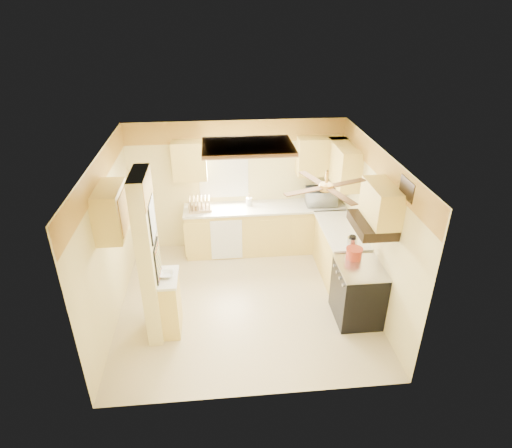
{
  "coord_description": "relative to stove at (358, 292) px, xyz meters",
  "views": [
    {
      "loc": [
        -0.37,
        -5.61,
        4.4
      ],
      "look_at": [
        0.21,
        0.35,
        1.24
      ],
      "focal_mm": 30.0,
      "sensor_mm": 36.0,
      "label": 1
    }
  ],
  "objects": [
    {
      "name": "kettle",
      "position": [
        -0.01,
        0.47,
        0.59
      ],
      "size": [
        0.16,
        0.16,
        0.24
      ],
      "color": "silver",
      "rests_on": "countertop_right"
    },
    {
      "name": "partition_column",
      "position": [
        -3.02,
        0.0,
        0.79
      ],
      "size": [
        0.2,
        0.7,
        2.5
      ],
      "primitive_type": "cube",
      "color": "#ECD990",
      "rests_on": "floor"
    },
    {
      "name": "ceiling_fan",
      "position": [
        -0.67,
        -0.15,
        1.83
      ],
      "size": [
        1.15,
        1.15,
        0.26
      ],
      "color": "gold",
      "rests_on": "ceiling"
    },
    {
      "name": "utensil_crock",
      "position": [
        -1.46,
        2.23,
        0.56
      ],
      "size": [
        0.11,
        0.11,
        0.23
      ],
      "color": "white",
      "rests_on": "countertop_back"
    },
    {
      "name": "upper_cab_over_stove",
      "position": [
        0.16,
        0.0,
        1.49
      ],
      "size": [
        0.35,
        0.76,
        0.52
      ],
      "primitive_type": "cube",
      "color": "#DDBF67",
      "rests_on": "wall_right"
    },
    {
      "name": "upper_cab_back_right",
      "position": [
        -0.12,
        2.27,
        1.39
      ],
      "size": [
        0.9,
        0.35,
        0.7
      ],
      "primitive_type": "cube",
      "color": "#DDBF67",
      "rests_on": "wall_back"
    },
    {
      "name": "ceiling_light_panel",
      "position": [
        -1.57,
        1.05,
        2.0
      ],
      "size": [
        1.35,
        0.95,
        0.06
      ],
      "color": "brown",
      "rests_on": "ceiling"
    },
    {
      "name": "lower_cabinets_back",
      "position": [
        -1.17,
        2.15,
        -0.01
      ],
      "size": [
        3.0,
        0.6,
        0.9
      ],
      "primitive_type": "cube",
      "color": "#DDBF67",
      "rests_on": "floor"
    },
    {
      "name": "window",
      "position": [
        -1.92,
        2.44,
        1.09
      ],
      "size": [
        0.92,
        0.02,
        1.02
      ],
      "color": "white",
      "rests_on": "wall_back"
    },
    {
      "name": "upper_cab_left_wall",
      "position": [
        -3.49,
        0.3,
        1.39
      ],
      "size": [
        0.35,
        0.75,
        0.7
      ],
      "primitive_type": "cube",
      "color": "#DDBF67",
      "rests_on": "wall_left"
    },
    {
      "name": "range_hood",
      "position": [
        0.07,
        0.0,
        1.16
      ],
      "size": [
        0.5,
        0.76,
        0.14
      ],
      "primitive_type": "cube",
      "color": "black",
      "rests_on": "upper_cab_over_stove"
    },
    {
      "name": "wallpaper_border",
      "position": [
        -1.67,
        2.43,
        1.84
      ],
      "size": [
        4.0,
        0.02,
        0.4
      ],
      "primitive_type": "cube",
      "color": "#FFC34B",
      "rests_on": "wall_back"
    },
    {
      "name": "wall_back",
      "position": [
        -1.67,
        2.45,
        0.79
      ],
      "size": [
        4.0,
        0.0,
        4.0
      ],
      "primitive_type": "plane",
      "rotation": [
        1.57,
        0.0,
        0.0
      ],
      "color": "#ECD990",
      "rests_on": "floor"
    },
    {
      "name": "wall_left",
      "position": [
        -3.67,
        0.55,
        0.79
      ],
      "size": [
        0.0,
        3.8,
        3.8
      ],
      "primitive_type": "plane",
      "rotation": [
        1.57,
        0.0,
        1.57
      ],
      "color": "#ECD990",
      "rests_on": "floor"
    },
    {
      "name": "stove",
      "position": [
        0.0,
        0.0,
        0.0
      ],
      "size": [
        0.68,
        0.77,
        0.92
      ],
      "color": "black",
      "rests_on": "floor"
    },
    {
      "name": "wall_front",
      "position": [
        -1.67,
        -1.35,
        0.79
      ],
      "size": [
        4.0,
        0.0,
        4.0
      ],
      "primitive_type": "plane",
      "rotation": [
        -1.57,
        0.0,
        0.0
      ],
      "color": "#ECD990",
      "rests_on": "floor"
    },
    {
      "name": "ledge_top",
      "position": [
        -2.8,
        0.0,
        0.46
      ],
      "size": [
        0.28,
        0.58,
        0.04
      ],
      "primitive_type": "cube",
      "color": "silver",
      "rests_on": "partition_ledge"
    },
    {
      "name": "upper_cab_right",
      "position": [
        0.16,
        1.8,
        1.39
      ],
      "size": [
        0.35,
        1.0,
        0.7
      ],
      "primitive_type": "cube",
      "color": "#DDBF67",
      "rests_on": "wall_right"
    },
    {
      "name": "countertop_right",
      "position": [
        0.02,
        1.15,
        0.46
      ],
      "size": [
        0.64,
        1.44,
        0.04
      ],
      "primitive_type": "cube",
      "color": "silver",
      "rests_on": "lower_cabinets_right"
    },
    {
      "name": "lower_cabinets_right",
      "position": [
        0.03,
        1.15,
        -0.01
      ],
      "size": [
        0.6,
        1.4,
        0.9
      ],
      "primitive_type": "cube",
      "color": "#DDBF67",
      "rests_on": "floor"
    },
    {
      "name": "microwave",
      "position": [
        -0.1,
        2.14,
        0.64
      ],
      "size": [
        0.59,
        0.41,
        0.31
      ],
      "primitive_type": "imported",
      "rotation": [
        0.0,
        0.0,
        3.09
      ],
      "color": "white",
      "rests_on": "countertop_back"
    },
    {
      "name": "floor",
      "position": [
        -1.67,
        0.55,
        -0.46
      ],
      "size": [
        4.0,
        4.0,
        0.0
      ],
      "primitive_type": "plane",
      "color": "#C9B28B",
      "rests_on": "ground"
    },
    {
      "name": "dutch_oven",
      "position": [
        -0.04,
        0.26,
        0.54
      ],
      "size": [
        0.25,
        0.25,
        0.17
      ],
      "color": "#A7301B",
      "rests_on": "stove"
    },
    {
      "name": "upper_cab_back_left",
      "position": [
        -2.52,
        2.27,
        1.39
      ],
      "size": [
        0.6,
        0.35,
        0.7
      ],
      "primitive_type": "cube",
      "color": "#DDBF67",
      "rests_on": "wall_back"
    },
    {
      "name": "dishwasher_panel",
      "position": [
        -1.92,
        1.84,
        -0.03
      ],
      "size": [
        0.58,
        0.02,
        0.8
      ],
      "primitive_type": "cube",
      "color": "white",
      "rests_on": "lower_cabinets_back"
    },
    {
      "name": "ceiling",
      "position": [
        -1.67,
        0.55,
        2.04
      ],
      "size": [
        4.0,
        4.0,
        0.0
      ],
      "primitive_type": "plane",
      "rotation": [
        3.14,
        0.0,
        0.0
      ],
      "color": "white",
      "rests_on": "wall_back"
    },
    {
      "name": "partition_ledge",
      "position": [
        -2.8,
        0.0,
        -0.01
      ],
      "size": [
        0.25,
        0.55,
        0.9
      ],
      "primitive_type": "cube",
      "color": "#DDBF67",
      "rests_on": "floor"
    },
    {
      "name": "poster_menu",
      "position": [
        -2.91,
        0.0,
        1.39
      ],
      "size": [
        0.02,
        0.42,
        0.57
      ],
      "color": "black",
      "rests_on": "partition_column"
    },
    {
      "name": "poster_nashville",
      "position": [
        -2.91,
        0.0,
        0.74
      ],
      "size": [
        0.02,
        0.42,
        0.57
      ],
      "color": "black",
      "rests_on": "partition_column"
    },
    {
      "name": "wall_right",
      "position": [
        0.33,
        0.55,
        0.79
      ],
      "size": [
        0.0,
        3.8,
        3.8
      ],
      "primitive_type": "plane",
      "rotation": [
        1.57,
        0.0,
        -1.57
      ],
      "color": "#ECD990",
      "rests_on": "floor"
    },
    {
      "name": "bowl",
      "position": [
        -2.81,
        0.02,
        0.51
      ],
      "size": [
        0.21,
        0.21,
        0.05
      ],
      "primitive_type": "imported",
      "rotation": [
        0.0,
        0.0,
        0.01
      ],
      "color": "white",
      "rests_on": "ledge_top"
    },
    {
      "name": "countertop_back",
      "position": [
        -1.17,
        2.14,
        0.46
      ],
      "size": [
        3.04,
        0.64,
        0.04
      ],
      "primitive_type": "cube",
      "color": "silver",
      "rests_on": "lower_cabinets_back"
    },
    {
      "name": "dish_rack",
      "position": [
        -2.39,
        2.11,
        0.56
      ],
      "size": [
        0.44,
        0.35,
        0.24
      ],
      "color": "tan",
      "rests_on": "countertop_back"
    },
    {
      "name": "vent_grate",
      "position": [
        0.31,
        -0.35,
        1.84
      ],
      "size": [
        0.02,
        0.4,
        0.25
      ],
      "primitive_type": "cube",
      "color": "black",
      "rests_on": "wall_right"
    }
  ]
}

